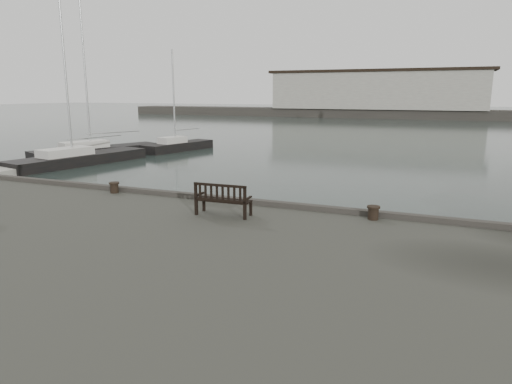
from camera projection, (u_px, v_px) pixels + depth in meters
ground at (225, 240)px, 17.42m from camera, size 400.00×400.00×0.00m
pontoon at (44, 165)px, 33.91m from camera, size 2.00×24.00×0.50m
breakwater at (391, 99)px, 101.19m from camera, size 140.00×9.50×12.20m
bench at (223, 205)px, 14.89m from camera, size 1.85×0.69×1.05m
bollard_left at (114, 188)px, 18.32m from camera, size 0.52×0.52×0.43m
bollard_right at (373, 213)px, 14.44m from camera, size 0.48×0.48×0.44m
yacht_b at (97, 153)px, 40.63m from camera, size 6.78×11.35×14.76m
yacht_c at (79, 161)px, 35.81m from camera, size 4.87×11.61×14.95m
yacht_d at (179, 148)px, 44.43m from camera, size 3.83×8.06×10.05m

